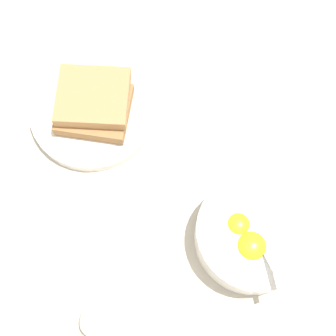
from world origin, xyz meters
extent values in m
plane|color=beige|center=(0.00, 0.00, 0.00)|extent=(3.00, 3.00, 0.00)
cylinder|color=white|center=(-0.12, 0.21, 0.03)|extent=(0.15, 0.15, 0.05)
cylinder|color=white|center=(-0.12, 0.21, 0.03)|extent=(0.12, 0.12, 0.02)
ellipsoid|color=yellow|center=(-0.12, 0.19, 0.05)|extent=(0.03, 0.03, 0.02)
ellipsoid|color=yellow|center=(-0.10, 0.21, 0.05)|extent=(0.04, 0.04, 0.02)
cylinder|color=black|center=(-0.10, 0.21, 0.04)|extent=(0.03, 0.03, 0.00)
ellipsoid|color=silver|center=(-0.10, 0.22, 0.05)|extent=(0.03, 0.02, 0.01)
cube|color=silver|center=(-0.07, 0.24, 0.07)|extent=(0.05, 0.03, 0.03)
cylinder|color=white|center=(-0.23, -0.04, 0.01)|extent=(0.18, 0.18, 0.02)
cylinder|color=white|center=(-0.23, -0.04, 0.02)|extent=(0.13, 0.13, 0.00)
cube|color=#9E7042|center=(-0.23, -0.04, 0.03)|extent=(0.10, 0.11, 0.02)
cube|color=tan|center=(-0.24, -0.04, 0.04)|extent=(0.11, 0.11, 0.02)
ellipsoid|color=white|center=(0.03, 0.07, 0.02)|extent=(0.09, 0.09, 0.03)
cube|color=white|center=(-0.02, 0.11, 0.01)|extent=(0.06, 0.07, 0.01)
camera|label=1|loc=(0.03, 0.14, 0.61)|focal=50.00mm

